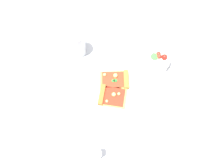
# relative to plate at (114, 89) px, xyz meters

# --- Properties ---
(ground_plane) EXTENTS (2.40, 2.40, 0.00)m
(ground_plane) POSITION_rel_plate_xyz_m (-0.02, -0.01, -0.01)
(ground_plane) COLOR silver
(ground_plane) RESTS_ON ground
(plate) EXTENTS (0.27, 0.27, 0.01)m
(plate) POSITION_rel_plate_xyz_m (0.00, 0.00, 0.00)
(plate) COLOR silver
(plate) RESTS_ON ground_plane
(pizza_slice_near) EXTENTS (0.15, 0.14, 0.03)m
(pizza_slice_near) POSITION_rel_plate_xyz_m (-0.03, -0.02, 0.01)
(pizza_slice_near) COLOR gold
(pizza_slice_near) RESTS_ON plate
(pizza_slice_far) EXTENTS (0.14, 0.14, 0.02)m
(pizza_slice_far) POSITION_rel_plate_xyz_m (0.04, 0.02, 0.01)
(pizza_slice_far) COLOR #E5B256
(pizza_slice_far) RESTS_ON plate
(salad_bowl) EXTENTS (0.11, 0.11, 0.08)m
(salad_bowl) POSITION_rel_plate_xyz_m (-0.23, 0.02, 0.03)
(salad_bowl) COLOR white
(salad_bowl) RESTS_ON ground_plane
(soda_glass) EXTENTS (0.08, 0.08, 0.13)m
(soda_glass) POSITION_rel_plate_xyz_m (0.01, -0.26, 0.05)
(soda_glass) COLOR silver
(soda_glass) RESTS_ON ground_plane
(pepper_shaker) EXTENTS (0.03, 0.03, 0.08)m
(pepper_shaker) POSITION_rel_plate_xyz_m (0.21, 0.18, 0.03)
(pepper_shaker) COLOR silver
(pepper_shaker) RESTS_ON ground_plane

